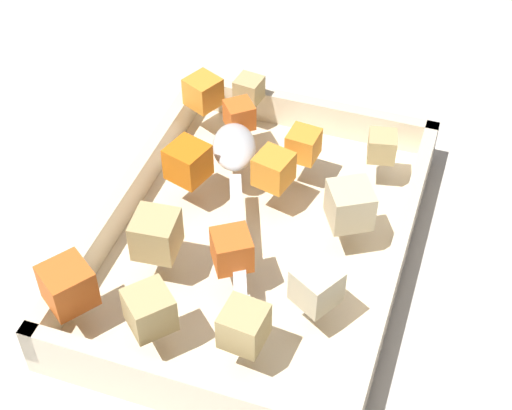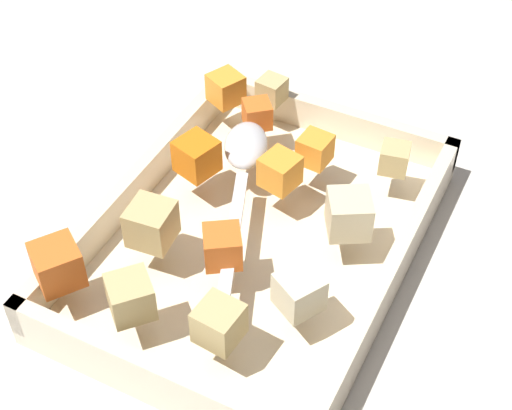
{
  "view_description": "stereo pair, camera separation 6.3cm",
  "coord_description": "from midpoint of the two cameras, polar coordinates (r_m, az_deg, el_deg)",
  "views": [
    {
      "loc": [
        0.44,
        0.16,
        0.5
      ],
      "look_at": [
        0.02,
        0.01,
        0.06
      ],
      "focal_mm": 55.0,
      "sensor_mm": 36.0,
      "label": 1
    },
    {
      "loc": [
        0.42,
        0.22,
        0.5
      ],
      "look_at": [
        0.02,
        0.01,
        0.06
      ],
      "focal_mm": 55.0,
      "sensor_mm": 36.0,
      "label": 2
    }
  ],
  "objects": [
    {
      "name": "ground_plane",
      "position": [
        0.69,
        2.33,
        -2.29
      ],
      "size": [
        4.0,
        4.0,
        0.0
      ],
      "primitive_type": "plane",
      "color": "beige"
    },
    {
      "name": "baking_dish",
      "position": [
        0.66,
        2.73,
        -2.83
      ],
      "size": [
        0.33,
        0.25,
        0.05
      ],
      "color": "beige",
      "rests_on": "ground_plane"
    },
    {
      "name": "carrot_chunk_back_center",
      "position": [
        0.68,
        6.96,
        3.92
      ],
      "size": [
        0.03,
        0.03,
        0.03
      ],
      "primitive_type": "cube",
      "rotation": [
        0.0,
        0.0,
        3.05
      ],
      "color": "orange",
      "rests_on": "baking_dish"
    },
    {
      "name": "carrot_chunk_heap_top",
      "position": [
        0.59,
        0.58,
        -3.2
      ],
      "size": [
        0.04,
        0.04,
        0.03
      ],
      "primitive_type": "cube",
      "rotation": [
        0.0,
        0.0,
        3.72
      ],
      "color": "orange",
      "rests_on": "baking_dish"
    },
    {
      "name": "carrot_chunk_near_spoon",
      "position": [
        0.66,
        4.51,
        2.35
      ],
      "size": [
        0.03,
        0.03,
        0.03
      ],
      "primitive_type": "cube",
      "rotation": [
        0.0,
        0.0,
        1.34
      ],
      "color": "orange",
      "rests_on": "baking_dish"
    },
    {
      "name": "carrot_chunk_corner_se",
      "position": [
        0.59,
        -11.31,
        -4.43
      ],
      "size": [
        0.05,
        0.05,
        0.03
      ],
      "primitive_type": "cube",
      "rotation": [
        0.0,
        0.0,
        5.67
      ],
      "color": "orange",
      "rests_on": "baking_dish"
    },
    {
      "name": "carrot_chunk_corner_ne",
      "position": [
        0.72,
        2.62,
        6.51
      ],
      "size": [
        0.03,
        0.03,
        0.02
      ],
      "primitive_type": "cube",
      "rotation": [
        0.0,
        0.0,
        0.69
      ],
      "color": "orange",
      "rests_on": "baking_dish"
    },
    {
      "name": "carrot_chunk_near_left",
      "position": [
        0.74,
        0.23,
        8.39
      ],
      "size": [
        0.04,
        0.04,
        0.03
      ],
      "primitive_type": "cube",
      "rotation": [
        0.0,
        0.0,
        1.13
      ],
      "color": "orange",
      "rests_on": "baking_dish"
    },
    {
      "name": "carrot_chunk_center",
      "position": [
        0.67,
        -1.64,
        3.46
      ],
      "size": [
        0.04,
        0.04,
        0.03
      ],
      "primitive_type": "cube",
      "rotation": [
        0.0,
        0.0,
        5.99
      ],
      "color": "orange",
      "rests_on": "baking_dish"
    },
    {
      "name": "potato_chunk_near_right",
      "position": [
        0.56,
        -5.96,
        -6.84
      ],
      "size": [
        0.04,
        0.04,
        0.03
      ],
      "primitive_type": "cube",
      "rotation": [
        0.0,
        0.0,
        2.41
      ],
      "color": "tan",
      "rests_on": "baking_dish"
    },
    {
      "name": "potato_chunk_corner_sw",
      "position": [
        0.69,
        12.66,
        3.21
      ],
      "size": [
        0.03,
        0.03,
        0.02
      ],
      "primitive_type": "cube",
      "rotation": [
        0.0,
        0.0,
        0.2
      ],
      "color": "tan",
      "rests_on": "baking_dish"
    },
    {
      "name": "potato_chunk_mid_left",
      "position": [
        0.61,
        -4.7,
        -1.52
      ],
      "size": [
        0.04,
        0.04,
        0.03
      ],
      "primitive_type": "cube",
      "rotation": [
        0.0,
        0.0,
        4.8
      ],
      "color": "tan",
      "rests_on": "baking_dish"
    },
    {
      "name": "potato_chunk_heap_side",
      "position": [
        0.55,
        0.62,
        -8.78
      ],
      "size": [
        0.03,
        0.03,
        0.03
      ],
      "primitive_type": "cube",
      "rotation": [
        0.0,
        0.0,
        1.48
      ],
      "color": "tan",
      "rests_on": "baking_dish"
    },
    {
      "name": "potato_chunk_far_right",
      "position": [
        0.57,
        6.36,
        -6.46
      ],
      "size": [
        0.04,
        0.04,
        0.03
      ],
      "primitive_type": "cube",
      "rotation": [
        0.0,
        0.0,
        1.05
      ],
      "color": "beige",
      "rests_on": "baking_dish"
    },
    {
      "name": "potato_chunk_far_left",
      "position": [
        0.62,
        9.76,
        -0.64
      ],
      "size": [
        0.05,
        0.05,
        0.03
      ],
      "primitive_type": "cube",
      "rotation": [
        0.0,
        0.0,
        2.09
      ],
      "color": "beige",
      "rests_on": "baking_dish"
    },
    {
      "name": "potato_chunk_front_center",
      "position": [
        0.75,
        3.6,
        8.26
      ],
      "size": [
        0.03,
        0.03,
        0.02
      ],
      "primitive_type": "cube",
      "rotation": [
        0.0,
        0.0,
        3.01
      ],
      "color": "tan",
      "rests_on": "baking_dish"
    },
    {
      "name": "serving_spoon",
      "position": [
        0.68,
        1.82,
        3.46
      ],
      "size": [
        0.2,
        0.1,
        0.02
      ],
      "rotation": [
        0.0,
        0.0,
        0.37
      ],
      "color": "silver",
      "rests_on": "baking_dish"
    }
  ]
}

